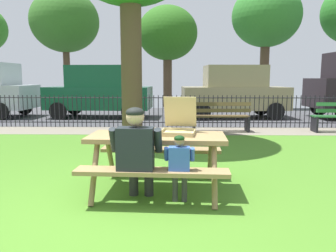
# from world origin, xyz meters

# --- Properties ---
(ground) EXTENTS (28.00, 10.77, 0.02)m
(ground) POSITION_xyz_m (0.00, 1.39, -0.01)
(ground) COLOR #467B24
(cobblestone_walkway) EXTENTS (28.00, 1.40, 0.01)m
(cobblestone_walkway) POSITION_xyz_m (0.00, 6.07, -0.00)
(cobblestone_walkway) COLOR gray
(street_asphalt) EXTENTS (28.00, 6.60, 0.01)m
(street_asphalt) POSITION_xyz_m (0.00, 10.07, -0.01)
(street_asphalt) COLOR #424247
(picnic_table_foreground) EXTENTS (1.87, 1.56, 0.79)m
(picnic_table_foreground) POSITION_xyz_m (0.56, 0.96, 0.60)
(picnic_table_foreground) COLOR #95784C
(picnic_table_foreground) RESTS_ON ground
(pizza_box_open) EXTENTS (0.51, 0.59, 0.49)m
(pizza_box_open) POSITION_xyz_m (0.85, 1.08, 0.86)
(pizza_box_open) COLOR tan
(pizza_box_open) RESTS_ON picnic_table_foreground
(adult_at_table) EXTENTS (0.62, 0.60, 1.19)m
(adult_at_table) POSITION_xyz_m (0.35, 0.47, 0.66)
(adult_at_table) COLOR #2A2A2A
(adult_at_table) RESTS_ON ground
(child_at_table) EXTENTS (0.36, 0.35, 0.87)m
(child_at_table) POSITION_xyz_m (0.85, 0.42, 0.52)
(child_at_table) COLOR #3F3F3F
(child_at_table) RESTS_ON ground
(iron_fence_streetside) EXTENTS (21.73, 0.03, 0.99)m
(iron_fence_streetside) POSITION_xyz_m (-0.00, 6.77, 0.51)
(iron_fence_streetside) COLOR black
(iron_fence_streetside) RESTS_ON ground
(park_bench_center) EXTENTS (1.61, 0.52, 0.85)m
(park_bench_center) POSITION_xyz_m (2.09, 5.93, 0.42)
(park_bench_center) COLOR brown
(park_bench_center) RESTS_ON ground
(parked_car_left) EXTENTS (3.97, 1.97, 1.98)m
(parked_car_left) POSITION_xyz_m (-2.10, 9.31, 1.01)
(parked_car_left) COLOR #145132
(parked_car_left) RESTS_ON ground
(parked_car_center) EXTENTS (3.98, 1.99, 1.98)m
(parked_car_center) POSITION_xyz_m (3.04, 9.31, 1.01)
(parked_car_center) COLOR #94885E
(parked_car_center) RESTS_ON ground
(far_tree_midleft) EXTENTS (3.46, 3.46, 5.93)m
(far_tree_midleft) POSITION_xyz_m (-4.84, 13.93, 4.35)
(far_tree_midleft) COLOR brown
(far_tree_midleft) RESTS_ON ground
(far_tree_center) EXTENTS (3.04, 3.04, 5.14)m
(far_tree_center) POSITION_xyz_m (0.40, 13.93, 3.72)
(far_tree_center) COLOR brown
(far_tree_center) RESTS_ON ground
(far_tree_midright) EXTENTS (3.44, 3.44, 6.14)m
(far_tree_midright) POSITION_xyz_m (5.36, 13.93, 4.54)
(far_tree_midright) COLOR brown
(far_tree_midright) RESTS_ON ground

